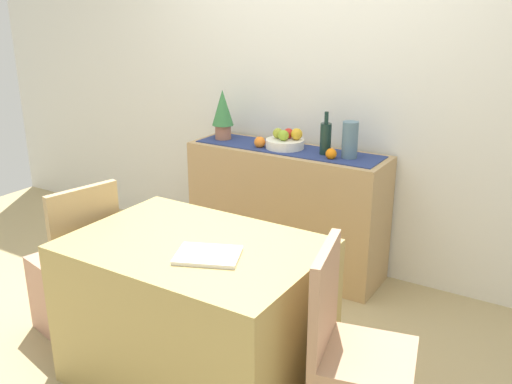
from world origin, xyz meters
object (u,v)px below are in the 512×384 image
Objects in this scene: dining_table at (196,312)px; open_book at (208,255)px; ceramic_vase at (350,140)px; fruit_bowl at (285,144)px; chair_near_window at (78,287)px; potted_plant at (223,112)px; wine_bottle at (326,138)px; sideboard_console at (286,210)px.

open_book reaches higher than dining_table.
fruit_bowl is at bearing 180.00° from ceramic_vase.
ceramic_vase is 1.43m from open_book.
open_book is 1.12m from chair_near_window.
open_book is (0.39, -1.41, -0.16)m from fruit_bowl.
ceramic_vase is 0.97m from potted_plant.
potted_plant is (-0.97, 0.00, 0.08)m from ceramic_vase.
fruit_bowl is 0.22× the size of dining_table.
wine_bottle is 0.81m from potted_plant.
wine_bottle reaches higher than ceramic_vase.
ceramic_vase is (0.44, 0.00, 0.55)m from sideboard_console.
sideboard_console is at bearing 180.00° from ceramic_vase.
fruit_bowl reaches higher than dining_table.
ceramic_vase is 0.66× the size of potted_plant.
potted_plant reaches higher than ceramic_vase.
dining_table is 0.86m from chair_near_window.
ceramic_vase is (0.46, 0.00, 0.08)m from fruit_bowl.
wine_bottle reaches higher than fruit_bowl.
chair_near_window is at bearing -94.52° from potted_plant.
wine_bottle is 0.79× the size of potted_plant.
potted_plant is (-0.52, 0.00, 0.63)m from sideboard_console.
chair_near_window is (-0.63, -1.33, -0.17)m from sideboard_console.
ceramic_vase is 1.85m from chair_near_window.
fruit_bowl is at bearing 180.00° from sideboard_console.
dining_table is 0.42m from open_book.
chair_near_window is at bearing -128.98° from ceramic_vase.
wine_bottle is 1.01× the size of open_book.
wine_bottle is 0.24× the size of dining_table.
open_book is 0.31× the size of chair_near_window.
ceramic_vase reaches higher than fruit_bowl.
open_book is at bearing -4.83° from chair_near_window.
ceramic_vase is 0.84× the size of open_book.
fruit_bowl is 1.09× the size of ceramic_vase.
sideboard_console is 1.48m from chair_near_window.
fruit_bowl is 0.47m from ceramic_vase.
open_book is (0.10, -1.41, -0.23)m from wine_bottle.
fruit_bowl is at bearing 100.50° from dining_table.
wine_bottle is at bearing 55.65° from chair_near_window.
potted_plant is at bearing 180.00° from sideboard_console.
sideboard_console is at bearing 0.00° from fruit_bowl.
chair_near_window is at bearing -124.35° from wine_bottle.
chair_near_window reaches higher than dining_table.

